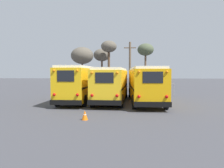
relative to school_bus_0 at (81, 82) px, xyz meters
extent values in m
plane|color=#424247|center=(3.01, -0.44, -1.78)|extent=(160.00, 160.00, 0.00)
cube|color=yellow|center=(0.00, 0.02, -0.07)|extent=(2.41, 9.70, 2.75)
cube|color=white|center=(0.00, 0.02, 1.41)|extent=(2.22, 9.31, 0.20)
cube|color=black|center=(-0.04, -4.87, -1.26)|extent=(2.38, 0.22, 0.36)
cube|color=black|center=(-0.04, -4.84, 0.69)|extent=(1.28, 0.04, 0.83)
sphere|color=red|center=(-0.91, -4.87, -0.69)|extent=(0.22, 0.22, 0.22)
sphere|color=orange|center=(-0.91, -4.87, 1.09)|extent=(0.18, 0.18, 0.18)
sphere|color=red|center=(0.84, -4.88, -0.69)|extent=(0.22, 0.22, 0.22)
sphere|color=orange|center=(0.84, -4.88, 1.09)|extent=(0.18, 0.18, 0.18)
cube|color=black|center=(-1.18, 0.03, -0.27)|extent=(0.10, 9.49, 0.14)
cube|color=black|center=(1.18, 0.01, -0.27)|extent=(0.10, 9.49, 0.14)
cylinder|color=black|center=(-1.06, 3.57, -1.30)|extent=(0.29, 0.96, 0.96)
cylinder|color=black|center=(1.11, 3.55, -1.30)|extent=(0.29, 0.96, 0.96)
cylinder|color=black|center=(-1.11, -3.52, -1.30)|extent=(0.29, 0.96, 0.96)
cylinder|color=black|center=(1.06, -3.53, -1.30)|extent=(0.29, 0.96, 0.96)
cube|color=yellow|center=(3.01, -0.28, -0.13)|extent=(2.75, 9.52, 2.55)
cube|color=white|center=(3.01, -0.28, 1.25)|extent=(2.54, 9.13, 0.20)
cube|color=black|center=(2.85, -5.04, -1.22)|extent=(2.48, 0.28, 0.36)
cube|color=black|center=(2.85, -5.02, 0.57)|extent=(1.33, 0.08, 0.76)
sphere|color=red|center=(1.94, -5.02, -0.70)|extent=(0.22, 0.22, 0.22)
sphere|color=orange|center=(1.94, -5.02, 0.93)|extent=(0.18, 0.18, 0.18)
sphere|color=red|center=(3.76, -5.08, -0.70)|extent=(0.22, 0.22, 0.22)
sphere|color=orange|center=(3.76, -5.08, 0.93)|extent=(0.18, 0.18, 0.18)
cube|color=black|center=(1.79, -0.24, -0.32)|extent=(0.34, 9.25, 0.14)
cube|color=black|center=(4.23, -0.32, -0.32)|extent=(0.34, 9.25, 0.14)
cylinder|color=black|center=(2.00, 3.17, -1.24)|extent=(0.32, 1.09, 1.08)
cylinder|color=black|center=(4.26, 3.10, -1.24)|extent=(0.32, 1.09, 1.08)
cylinder|color=black|center=(1.76, -3.66, -1.24)|extent=(0.32, 1.09, 1.08)
cylinder|color=black|center=(4.02, -3.74, -1.24)|extent=(0.32, 1.09, 1.08)
cube|color=#E5A00C|center=(6.02, -0.37, -0.10)|extent=(2.89, 10.50, 2.61)
cube|color=white|center=(6.02, -0.37, 1.31)|extent=(2.68, 10.08, 0.20)
cube|color=black|center=(6.22, -5.61, -1.23)|extent=(2.56, 0.30, 0.36)
cube|color=black|center=(6.22, -5.59, 0.62)|extent=(1.37, 0.08, 0.78)
sphere|color=red|center=(5.28, -5.66, -0.69)|extent=(0.22, 0.22, 0.22)
sphere|color=orange|center=(5.28, -5.66, 0.99)|extent=(0.18, 0.18, 0.18)
sphere|color=red|center=(7.16, -5.59, -0.69)|extent=(0.22, 0.22, 0.22)
sphere|color=orange|center=(7.16, -5.59, 0.99)|extent=(0.18, 0.18, 0.18)
cube|color=black|center=(4.76, -0.42, -0.29)|extent=(0.41, 10.20, 0.14)
cube|color=black|center=(7.28, -0.32, -0.29)|extent=(0.41, 10.20, 0.14)
cylinder|color=black|center=(4.70, 3.49, -1.25)|extent=(0.32, 1.08, 1.07)
cylinder|color=black|center=(7.04, 3.58, -1.25)|extent=(0.32, 1.08, 1.07)
cylinder|color=black|center=(5.00, -4.32, -1.25)|extent=(0.32, 1.08, 1.07)
cylinder|color=black|center=(7.34, -4.23, -1.25)|extent=(0.32, 1.08, 1.07)
cylinder|color=brown|center=(4.70, 12.44, 1.87)|extent=(0.32, 0.32, 7.29)
cube|color=brown|center=(4.70, 12.44, 4.64)|extent=(1.80, 0.14, 0.14)
cylinder|color=brown|center=(-0.77, 22.13, 0.85)|extent=(0.36, 0.36, 5.26)
ellipsoid|color=#5B5447|center=(-0.77, 22.13, 4.37)|extent=(3.25, 3.25, 2.44)
cylinder|color=brown|center=(-3.66, 17.51, 0.53)|extent=(0.29, 0.29, 4.61)
ellipsoid|color=#5B5447|center=(-3.66, 17.51, 3.92)|extent=(3.96, 3.96, 2.97)
cylinder|color=brown|center=(0.91, 18.90, 1.54)|extent=(0.43, 0.43, 6.64)
ellipsoid|color=#5B5447|center=(0.91, 18.90, 5.63)|extent=(2.81, 2.81, 2.11)
cylinder|color=brown|center=(7.56, 20.01, 1.27)|extent=(0.36, 0.36, 6.10)
ellipsoid|color=#4C563D|center=(7.56, 20.01, 5.14)|extent=(2.97, 2.97, 2.23)
cylinder|color=#939399|center=(-4.00, 6.36, -1.08)|extent=(0.06, 0.06, 1.40)
cylinder|color=#939399|center=(-1.66, 6.36, -1.08)|extent=(0.06, 0.06, 1.40)
cylinder|color=#939399|center=(0.67, 6.36, -1.08)|extent=(0.06, 0.06, 1.40)
cylinder|color=#939399|center=(3.01, 6.36, -1.08)|extent=(0.06, 0.06, 1.40)
cylinder|color=#939399|center=(5.35, 6.36, -1.08)|extent=(0.06, 0.06, 1.40)
cylinder|color=#939399|center=(7.68, 6.36, -1.08)|extent=(0.06, 0.06, 1.40)
cylinder|color=#939399|center=(10.02, 6.36, -1.08)|extent=(0.06, 0.06, 1.40)
cylinder|color=#939399|center=(3.01, 6.36, -0.38)|extent=(14.02, 0.04, 0.04)
cone|color=orange|center=(2.08, -8.27, -1.50)|extent=(0.36, 0.36, 0.57)
cylinder|color=white|center=(2.08, -8.27, -1.47)|extent=(0.17, 0.17, 0.06)
camera|label=1|loc=(4.63, -20.52, 0.95)|focal=35.00mm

